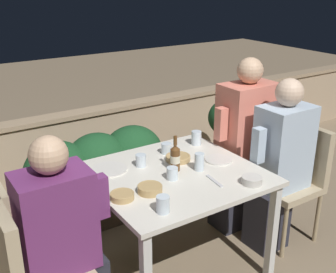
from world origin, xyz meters
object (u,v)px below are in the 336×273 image
(chair_left_far, at_px, (19,232))
(chair_right_near, at_px, (296,171))
(chair_right_far, at_px, (259,157))
(potted_plant, at_px, (229,129))
(person_purple_stripe, at_px, (65,240))
(chair_left_near, at_px, (28,264))
(beer_bottle, at_px, (175,157))
(person_coral_top, at_px, (242,145))
(person_blue_shirt, at_px, (279,165))

(chair_left_far, xyz_separation_m, chair_right_near, (1.92, -0.32, 0.00))
(chair_right_near, xyz_separation_m, chair_right_far, (-0.03, 0.35, 0.00))
(potted_plant, bearing_deg, chair_left_far, -161.26)
(person_purple_stripe, relative_size, chair_right_near, 1.35)
(chair_left_far, distance_m, potted_plant, 2.32)
(chair_right_near, height_order, chair_right_far, same)
(chair_left_near, xyz_separation_m, beer_bottle, (1.00, 0.17, 0.28))
(chair_left_far, relative_size, chair_right_near, 1.00)
(person_purple_stripe, relative_size, potted_plant, 1.51)
(beer_bottle, bearing_deg, chair_right_near, -10.69)
(chair_right_near, distance_m, chair_right_far, 0.35)
(person_purple_stripe, xyz_separation_m, person_coral_top, (1.54, 0.34, 0.08))
(potted_plant, bearing_deg, chair_right_far, -113.26)
(person_blue_shirt, relative_size, beer_bottle, 5.36)
(chair_right_near, xyz_separation_m, person_coral_top, (-0.23, 0.35, 0.14))
(person_purple_stripe, bearing_deg, potted_plant, 27.39)
(person_blue_shirt, bearing_deg, potted_plant, 66.22)
(person_purple_stripe, xyz_separation_m, chair_right_near, (1.76, -0.01, -0.07))
(chair_left_near, distance_m, chair_left_far, 0.31)
(chair_left_far, distance_m, beer_bottle, 1.01)
(person_coral_top, bearing_deg, chair_right_far, -0.00)
(chair_right_far, height_order, potted_plant, chair_right_far)
(person_coral_top, bearing_deg, person_blue_shirt, -84.85)
(person_purple_stripe, xyz_separation_m, person_blue_shirt, (1.57, -0.01, 0.04))
(chair_right_near, height_order, person_blue_shirt, person_blue_shirt)
(chair_left_far, xyz_separation_m, chair_right_far, (1.89, 0.03, 0.00))
(person_coral_top, relative_size, potted_plant, 1.71)
(person_purple_stripe, bearing_deg, chair_right_near, -0.31)
(chair_left_near, distance_m, beer_bottle, 1.05)
(chair_left_near, xyz_separation_m, person_blue_shirt, (1.76, -0.01, 0.10))
(person_purple_stripe, bearing_deg, chair_left_far, 117.01)
(person_blue_shirt, bearing_deg, chair_right_near, -0.00)
(person_purple_stripe, relative_size, chair_left_far, 1.35)
(chair_left_near, distance_m, person_coral_top, 1.77)
(chair_left_near, bearing_deg, chair_right_near, -0.28)
(chair_right_far, distance_m, beer_bottle, 0.98)
(chair_left_near, distance_m, person_purple_stripe, 0.21)
(chair_left_far, distance_m, chair_right_near, 1.95)
(beer_bottle, bearing_deg, chair_left_near, -170.34)
(chair_left_near, height_order, chair_right_far, same)
(chair_left_near, relative_size, person_purple_stripe, 0.74)
(chair_right_near, xyz_separation_m, beer_bottle, (-0.95, 0.18, 0.28))
(chair_right_near, relative_size, chair_right_far, 1.00)
(person_purple_stripe, distance_m, chair_right_far, 1.76)
(chair_left_far, xyz_separation_m, beer_bottle, (0.96, -0.14, 0.28))
(potted_plant, bearing_deg, person_blue_shirt, -113.78)
(chair_left_near, relative_size, chair_left_far, 1.00)
(chair_right_near, bearing_deg, chair_right_far, 95.60)
(chair_left_near, relative_size, person_blue_shirt, 0.70)
(person_purple_stripe, relative_size, chair_right_far, 1.35)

